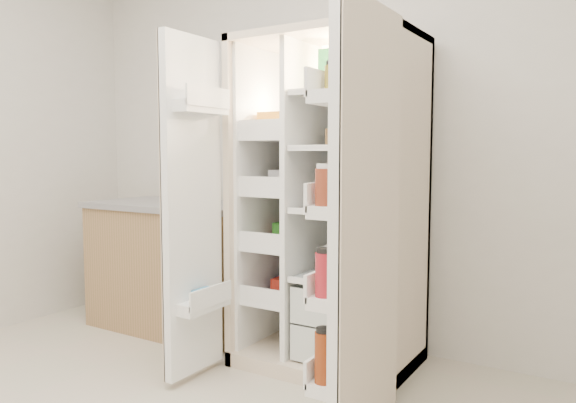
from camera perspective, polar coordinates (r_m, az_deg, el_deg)
The scene contains 5 objects.
wall_back at distance 3.42m, azimuth 5.19°, elevation 8.00°, with size 4.00×0.02×2.70m, color silver.
refrigerator at distance 3.06m, azimuth 5.02°, elevation -3.03°, with size 0.92×0.70×1.80m.
freezer_door at distance 2.83m, azimuth -9.92°, elevation -0.72°, with size 0.15×0.40×1.72m.
fridge_door at distance 2.22m, azimuth 7.74°, elevation -2.81°, with size 0.17×0.58×1.72m.
kitchen_counter at distance 3.75m, azimuth -11.66°, elevation -6.54°, with size 1.17×0.62×0.85m.
Camera 1 is at (1.53, -1.05, 1.17)m, focal length 34.00 mm.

